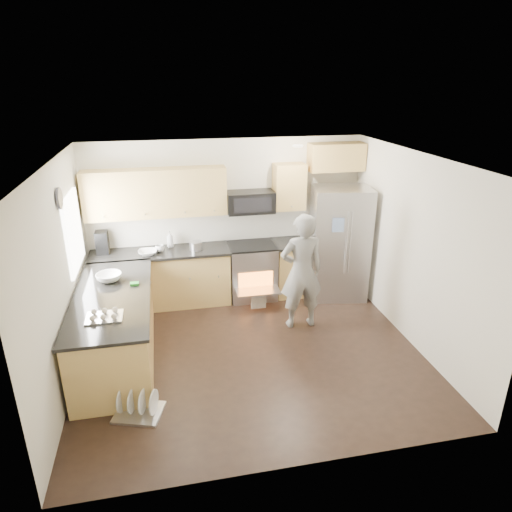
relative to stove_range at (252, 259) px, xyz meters
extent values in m
plane|color=black|center=(-0.35, -1.69, -0.68)|extent=(4.50, 4.50, 0.00)
cube|color=beige|center=(-0.35, 0.31, 0.62)|extent=(4.50, 0.04, 2.60)
cube|color=beige|center=(-0.35, -3.69, 0.62)|extent=(4.50, 0.04, 2.60)
cube|color=beige|center=(-2.60, -1.69, 0.62)|extent=(0.04, 4.00, 2.60)
cube|color=beige|center=(1.90, -1.69, 0.62)|extent=(0.04, 4.00, 2.60)
cube|color=white|center=(-0.35, -1.69, 1.92)|extent=(4.50, 4.00, 0.04)
cube|color=white|center=(-2.58, -0.69, 0.87)|extent=(0.04, 1.00, 1.00)
cylinder|color=#F3DFC2|center=(0.55, -0.59, 1.91)|extent=(0.14, 0.14, 0.02)
cylinder|color=#474754|center=(-2.57, -1.24, 1.47)|extent=(0.03, 0.26, 0.26)
cube|color=tan|center=(-1.48, 0.01, -0.24)|extent=(2.15, 0.60, 0.87)
cube|color=black|center=(-1.48, 0.00, 0.23)|extent=(2.19, 0.64, 0.04)
cube|color=tan|center=(0.65, 0.01, -0.24)|extent=(0.50, 0.60, 0.87)
cube|color=black|center=(0.65, 0.00, 0.23)|extent=(0.54, 0.64, 0.04)
cube|color=tan|center=(-1.47, 0.14, 1.15)|extent=(2.16, 0.33, 0.74)
cube|color=tan|center=(0.65, 0.14, 1.15)|extent=(0.50, 0.33, 0.74)
cube|color=tan|center=(1.43, 0.14, 1.60)|extent=(0.90, 0.33, 0.44)
imported|color=white|center=(-1.66, -0.11, 0.28)|extent=(0.29, 0.29, 0.07)
imported|color=silver|center=(-1.31, 0.15, 0.38)|extent=(0.11, 0.11, 0.27)
imported|color=silver|center=(-1.48, -0.01, 0.30)|extent=(0.14, 0.14, 0.11)
cylinder|color=#B7B7BC|center=(-0.91, -0.04, 0.32)|extent=(0.20, 0.20, 0.14)
cube|color=black|center=(-2.34, 0.12, 0.42)|extent=(0.18, 0.23, 0.35)
cylinder|color=#B7B7BC|center=(0.80, -0.05, 0.28)|extent=(0.09, 0.09, 0.07)
cube|color=tan|center=(-2.10, -1.44, -0.24)|extent=(0.90, 2.30, 0.87)
cube|color=black|center=(-2.10, -1.44, 0.23)|extent=(0.96, 2.36, 0.04)
imported|color=white|center=(-2.16, -0.99, 0.30)|extent=(0.34, 0.34, 0.11)
cube|color=green|center=(-1.82, -1.20, 0.26)|extent=(0.11, 0.08, 0.03)
cube|color=#B7B7BC|center=(-2.13, -2.04, 0.29)|extent=(0.41, 0.31, 0.09)
cube|color=#B7B7BC|center=(0.00, -0.01, -0.23)|extent=(0.76, 0.62, 0.90)
cube|color=black|center=(0.00, -0.01, 0.24)|extent=(0.76, 0.60, 0.03)
cube|color=orange|center=(0.00, -0.33, -0.28)|extent=(0.56, 0.02, 0.34)
cube|color=#B7B7BC|center=(0.00, -0.49, -0.36)|extent=(0.70, 0.34, 0.03)
cube|color=white|center=(0.00, -0.54, -0.50)|extent=(0.24, 0.03, 0.28)
cube|color=black|center=(0.00, 0.11, 0.94)|extent=(0.76, 0.40, 0.34)
cube|color=#B7B7BC|center=(1.42, -0.24, 0.26)|extent=(1.02, 0.86, 1.87)
cylinder|color=#B7B7BC|center=(1.39, -0.61, 0.39)|extent=(0.02, 0.02, 1.02)
cylinder|color=#B7B7BC|center=(1.45, -0.61, 0.39)|extent=(0.02, 0.02, 1.02)
cube|color=pink|center=(1.62, -0.60, 0.19)|extent=(0.24, 0.05, 0.30)
cube|color=#86A5D7|center=(1.24, -0.60, 0.69)|extent=(0.18, 0.04, 0.22)
imported|color=gray|center=(0.51, -1.11, 0.19)|extent=(0.64, 0.42, 1.74)
cube|color=#B7B7BC|center=(-1.81, -2.63, -0.66)|extent=(0.61, 0.54, 0.03)
cylinder|color=silver|center=(-1.98, -2.57, -0.50)|extent=(0.10, 0.27, 0.28)
cylinder|color=silver|center=(-1.87, -2.61, -0.50)|extent=(0.10, 0.27, 0.28)
cylinder|color=silver|center=(-1.75, -2.64, -0.50)|extent=(0.10, 0.27, 0.28)
cylinder|color=silver|center=(-1.64, -2.68, -0.50)|extent=(0.10, 0.27, 0.28)
camera|label=1|loc=(-1.37, -6.88, 2.82)|focal=32.00mm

